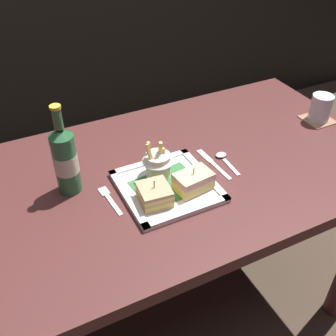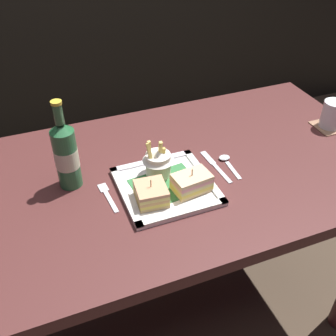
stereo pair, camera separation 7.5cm
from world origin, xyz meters
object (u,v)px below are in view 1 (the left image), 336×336
(water_glass, at_px, (320,109))
(knife, at_px, (212,163))
(sandwich_half_left, at_px, (154,194))
(beer_bottle, at_px, (65,159))
(sandwich_half_right, at_px, (193,181))
(fries_cup, at_px, (158,161))
(fork, at_px, (109,199))
(square_plate, at_px, (167,186))
(spoon, at_px, (223,158))
(dining_table, at_px, (169,201))

(water_glass, distance_m, knife, 0.47)
(sandwich_half_left, bearing_deg, beer_bottle, 139.19)
(sandwich_half_left, bearing_deg, sandwich_half_right, 0.00)
(sandwich_half_left, relative_size, fries_cup, 0.79)
(sandwich_half_left, xyz_separation_m, knife, (0.23, 0.09, -0.03))
(beer_bottle, height_order, knife, beer_bottle)
(sandwich_half_left, bearing_deg, knife, 20.40)
(sandwich_half_right, relative_size, fork, 0.84)
(square_plate, bearing_deg, spoon, 12.33)
(fries_cup, height_order, spoon, fries_cup)
(fork, bearing_deg, dining_table, 12.29)
(sandwich_half_right, xyz_separation_m, water_glass, (0.59, 0.14, 0.01))
(square_plate, bearing_deg, water_glass, 8.60)
(beer_bottle, distance_m, fork, 0.16)
(fries_cup, distance_m, knife, 0.19)
(dining_table, height_order, spoon, spoon)
(sandwich_half_left, height_order, sandwich_half_right, sandwich_half_right)
(water_glass, bearing_deg, knife, -173.54)
(sandwich_half_right, xyz_separation_m, fries_cup, (-0.06, 0.10, 0.02))
(beer_bottle, bearing_deg, spoon, -8.62)
(spoon, bearing_deg, square_plate, -167.67)
(square_plate, height_order, knife, square_plate)
(dining_table, relative_size, water_glass, 14.90)
(dining_table, distance_m, water_glass, 0.63)
(sandwich_half_left, bearing_deg, fries_cup, 59.98)
(sandwich_half_left, xyz_separation_m, sandwich_half_right, (0.12, 0.00, 0.00))
(water_glass, bearing_deg, beer_bottle, 178.73)
(fries_cup, xyz_separation_m, knife, (0.18, -0.01, -0.06))
(beer_bottle, bearing_deg, fries_cup, -14.80)
(water_glass, height_order, fork, water_glass)
(dining_table, relative_size, sandwich_half_left, 14.80)
(dining_table, bearing_deg, water_glass, 2.39)
(sandwich_half_right, height_order, spoon, sandwich_half_right)
(dining_table, relative_size, sandwich_half_right, 12.67)
(water_glass, bearing_deg, fork, -175.09)
(dining_table, xyz_separation_m, water_glass, (0.60, 0.03, 0.17))
(sandwich_half_left, relative_size, knife, 0.55)
(beer_bottle, bearing_deg, knife, -9.87)
(beer_bottle, bearing_deg, sandwich_half_left, -40.81)
(sandwich_half_left, distance_m, spoon, 0.29)
(knife, bearing_deg, dining_table, 168.25)
(sandwich_half_right, height_order, beer_bottle, beer_bottle)
(beer_bottle, bearing_deg, square_plate, -25.69)
(dining_table, bearing_deg, knife, -11.75)
(fork, bearing_deg, sandwich_half_right, -17.85)
(fork, bearing_deg, knife, 2.73)
(dining_table, xyz_separation_m, beer_bottle, (-0.28, 0.04, 0.23))
(fries_cup, relative_size, water_glass, 1.27)
(fries_cup, bearing_deg, dining_table, 23.20)
(dining_table, distance_m, knife, 0.19)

